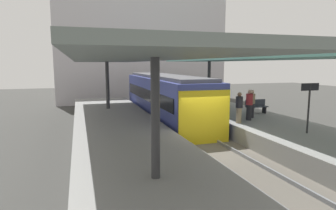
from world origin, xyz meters
TOP-DOWN VIEW (x-y plane):
  - ground_plane at (0.00, 0.00)m, footprint 80.00×80.00m
  - platform_left at (-3.80, 0.00)m, footprint 4.40×28.00m
  - platform_right at (3.80, 0.00)m, footprint 4.40×28.00m
  - track_ballast at (0.00, 0.00)m, footprint 3.20×28.00m
  - rail_near_side at (-0.72, 0.00)m, footprint 0.08×28.00m
  - rail_far_side at (0.72, 0.00)m, footprint 0.08×28.00m
  - commuter_train at (0.00, 6.75)m, footprint 2.78×13.10m
  - canopy_left at (-3.80, 1.40)m, footprint 4.18×21.00m
  - canopy_right at (3.80, 1.40)m, footprint 4.18×21.00m
  - platform_bench at (4.75, 2.94)m, footprint 1.40×0.41m
  - platform_sign at (3.88, -2.11)m, footprint 0.90×0.08m
  - passenger_near_bench at (3.10, 1.23)m, footprint 0.36×0.36m
  - passenger_mid_platform at (2.17, 0.73)m, footprint 0.36×0.36m
  - passenger_far_end at (3.66, 1.82)m, footprint 0.36×0.36m
  - station_building_backdrop at (1.13, 20.00)m, footprint 18.00×6.00m

SIDE VIEW (x-z plane):
  - ground_plane at x=0.00m, z-range 0.00..0.00m
  - track_ballast at x=0.00m, z-range 0.00..0.20m
  - rail_near_side at x=-0.72m, z-range 0.20..0.34m
  - rail_far_side at x=0.72m, z-range 0.20..0.34m
  - platform_left at x=-3.80m, z-range 0.00..1.00m
  - platform_right at x=3.80m, z-range 0.00..1.00m
  - platform_bench at x=4.75m, z-range 1.03..1.89m
  - commuter_train at x=0.00m, z-range 0.18..3.28m
  - passenger_far_end at x=3.66m, z-range 1.03..2.62m
  - passenger_mid_platform at x=2.17m, z-range 1.03..2.63m
  - passenger_near_bench at x=3.10m, z-range 1.03..2.70m
  - platform_sign at x=3.88m, z-range 1.52..3.73m
  - canopy_left at x=-3.80m, z-range 2.55..5.91m
  - canopy_right at x=3.80m, z-range 2.59..6.01m
  - station_building_backdrop at x=1.13m, z-range 0.00..11.00m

